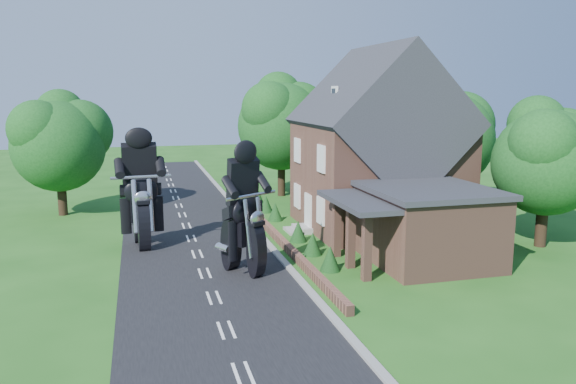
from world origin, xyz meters
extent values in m
plane|color=#1E5417|center=(0.00, 0.00, 0.00)|extent=(120.00, 120.00, 0.00)
cube|color=black|center=(0.00, 0.00, 0.01)|extent=(7.00, 80.00, 0.02)
cube|color=gray|center=(3.65, 0.00, 0.06)|extent=(0.30, 80.00, 0.12)
cube|color=brown|center=(4.30, 5.00, 0.20)|extent=(0.30, 22.00, 0.40)
cube|color=brown|center=(10.50, 6.00, 3.00)|extent=(8.00, 8.00, 6.00)
cube|color=#27282E|center=(10.50, 6.00, 6.00)|extent=(8.48, 8.64, 8.48)
cube|color=brown|center=(12.50, 6.00, 9.20)|extent=(0.60, 0.90, 1.60)
cube|color=white|center=(7.90, 6.00, 7.50)|extent=(0.12, 0.80, 0.90)
cube|color=black|center=(7.84, 6.00, 7.50)|extent=(0.04, 0.55, 0.65)
cube|color=white|center=(6.44, 6.00, 1.05)|extent=(0.10, 1.10, 2.10)
cube|color=gray|center=(6.10, 6.00, 0.15)|extent=(0.80, 1.60, 0.30)
cube|color=gray|center=(5.60, 6.00, 0.07)|extent=(0.80, 1.60, 0.15)
cube|color=white|center=(6.44, 3.80, 1.60)|extent=(0.10, 1.10, 1.40)
cube|color=black|center=(6.42, 3.80, 1.60)|extent=(0.04, 0.92, 1.22)
cube|color=white|center=(6.44, 8.20, 1.60)|extent=(0.10, 1.10, 1.40)
cube|color=black|center=(6.42, 8.20, 1.60)|extent=(0.04, 0.92, 1.22)
cube|color=white|center=(6.44, 3.80, 4.30)|extent=(0.10, 1.10, 1.40)
cube|color=black|center=(6.42, 3.80, 4.30)|extent=(0.04, 0.92, 1.22)
cube|color=white|center=(6.44, 8.20, 4.30)|extent=(0.10, 1.10, 1.40)
cube|color=black|center=(6.42, 8.20, 4.30)|extent=(0.04, 0.92, 1.22)
cube|color=brown|center=(10.00, -0.80, 1.60)|extent=(5.00, 5.60, 3.20)
cube|color=#27282E|center=(10.00, -0.80, 3.32)|extent=(5.30, 5.94, 0.24)
cube|color=#27282E|center=(6.90, -0.80, 2.95)|extent=(2.60, 5.32, 0.22)
cube|color=brown|center=(6.30, -2.60, 1.40)|extent=(0.35, 0.35, 2.80)
cube|color=brown|center=(6.30, -0.80, 1.40)|extent=(0.35, 0.35, 2.80)
cube|color=brown|center=(6.30, 1.00, 1.40)|extent=(0.35, 0.35, 2.80)
cylinder|color=black|center=(17.00, 0.00, 1.40)|extent=(0.56, 0.56, 2.80)
sphere|color=#134416|center=(17.00, 0.00, 4.23)|extent=(5.20, 5.20, 5.20)
sphere|color=#134416|center=(18.17, 0.52, 5.01)|extent=(3.74, 3.74, 3.74)
sphere|color=#134416|center=(16.09, -0.78, 5.27)|extent=(3.22, 3.22, 3.22)
sphere|color=#134416|center=(17.10, 1.04, 6.05)|extent=(2.86, 2.86, 2.86)
cylinder|color=black|center=(16.50, 8.50, 1.50)|extent=(0.56, 0.56, 3.00)
sphere|color=#134416|center=(16.50, 8.50, 4.65)|extent=(6.00, 6.00, 6.00)
sphere|color=#134416|center=(17.85, 9.10, 5.55)|extent=(4.32, 4.32, 4.32)
sphere|color=#134416|center=(15.45, 7.60, 5.85)|extent=(3.72, 3.72, 3.72)
sphere|color=#134416|center=(16.60, 9.70, 6.75)|extent=(3.30, 3.30, 3.30)
cylinder|color=black|center=(14.00, 16.00, 1.80)|extent=(0.56, 0.56, 3.60)
sphere|color=#134416|center=(14.00, 16.00, 5.58)|extent=(7.20, 7.20, 7.20)
sphere|color=#134416|center=(15.62, 16.72, 6.66)|extent=(5.18, 5.18, 5.18)
sphere|color=#134416|center=(12.74, 14.92, 7.02)|extent=(4.46, 4.46, 4.46)
sphere|color=#134416|center=(14.10, 17.44, 8.10)|extent=(3.96, 3.96, 3.96)
cylinder|color=black|center=(8.00, 17.00, 1.70)|extent=(0.56, 0.56, 3.40)
sphere|color=#134416|center=(8.00, 17.00, 5.16)|extent=(6.40, 6.40, 6.40)
sphere|color=#134416|center=(9.44, 17.64, 6.12)|extent=(4.61, 4.61, 4.61)
sphere|color=#134416|center=(6.88, 16.04, 6.44)|extent=(3.97, 3.97, 3.97)
sphere|color=#134416|center=(8.10, 18.28, 7.40)|extent=(3.52, 3.52, 3.52)
cylinder|color=black|center=(-7.00, 14.00, 1.40)|extent=(0.56, 0.56, 2.80)
sphere|color=#134416|center=(-7.00, 14.00, 4.34)|extent=(5.60, 5.60, 5.60)
sphere|color=#134416|center=(-5.74, 14.56, 5.18)|extent=(4.03, 4.03, 4.03)
sphere|color=#134416|center=(-7.98, 13.16, 5.46)|extent=(3.47, 3.47, 3.47)
sphere|color=#134416|center=(-6.90, 15.12, 6.30)|extent=(3.08, 3.08, 3.08)
cone|color=#103412|center=(5.30, -1.00, 0.55)|extent=(0.90, 0.90, 1.10)
cone|color=#103412|center=(5.30, 1.50, 0.55)|extent=(0.90, 0.90, 1.10)
cone|color=#103412|center=(5.30, 4.00, 0.55)|extent=(0.90, 0.90, 1.10)
cone|color=#103412|center=(5.30, 9.00, 0.55)|extent=(0.90, 0.90, 1.10)
cone|color=#103412|center=(5.30, 11.50, 0.55)|extent=(0.90, 0.90, 1.10)
cone|color=#103412|center=(5.30, 14.00, 0.55)|extent=(0.90, 0.90, 1.10)
camera|label=1|loc=(-2.49, -23.04, 7.59)|focal=35.00mm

